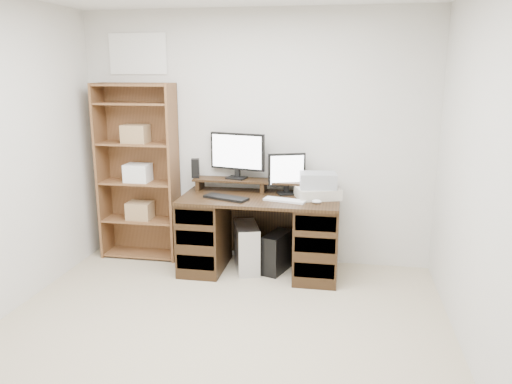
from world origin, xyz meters
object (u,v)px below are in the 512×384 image
(desk, at_px, (260,233))
(monitor_wide, at_px, (237,153))
(bookshelf, at_px, (139,171))
(tower_black, at_px, (277,252))
(printer, at_px, (318,193))
(tower_silver, at_px, (247,247))
(monitor_small, at_px, (287,172))

(desk, distance_m, monitor_wide, 0.82)
(bookshelf, bearing_deg, tower_black, -7.04)
(bookshelf, bearing_deg, desk, -9.30)
(desk, distance_m, bookshelf, 1.42)
(printer, relative_size, tower_silver, 0.85)
(monitor_small, distance_m, printer, 0.37)
(monitor_small, bearing_deg, printer, -39.81)
(monitor_wide, height_order, bookshelf, bookshelf)
(desk, relative_size, bookshelf, 0.83)
(printer, xyz_separation_m, bookshelf, (-1.84, 0.15, 0.12))
(monitor_small, height_order, printer, monitor_small)
(desk, distance_m, printer, 0.68)
(tower_silver, height_order, bookshelf, bookshelf)
(tower_silver, height_order, tower_black, tower_silver)
(tower_black, bearing_deg, monitor_wide, 172.18)
(monitor_wide, distance_m, tower_black, 1.05)
(monitor_wide, relative_size, printer, 1.44)
(desk, xyz_separation_m, printer, (0.54, 0.06, 0.41))
(monitor_small, height_order, tower_silver, monitor_small)
(tower_silver, bearing_deg, bookshelf, 152.69)
(printer, bearing_deg, desk, 166.87)
(tower_black, bearing_deg, tower_silver, -159.55)
(tower_black, bearing_deg, printer, 22.48)
(desk, relative_size, monitor_small, 3.77)
(monitor_wide, relative_size, monitor_small, 1.42)
(monitor_small, xyz_separation_m, bookshelf, (-1.53, 0.05, -0.05))
(desk, xyz_separation_m, tower_black, (0.17, 0.03, -0.20))
(bookshelf, bearing_deg, tower_silver, -9.40)
(desk, bearing_deg, tower_black, 11.00)
(monitor_wide, xyz_separation_m, printer, (0.81, -0.18, -0.32))
(printer, bearing_deg, monitor_small, 141.28)
(printer, xyz_separation_m, tower_silver, (-0.68, -0.04, -0.57))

